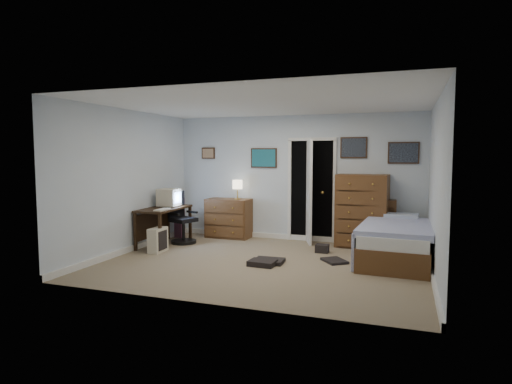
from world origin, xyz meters
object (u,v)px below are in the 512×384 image
at_px(computer_desk, 160,216).
at_px(tall_dresser, 362,211).
at_px(low_dresser, 229,218).
at_px(bed, 396,241).
at_px(office_chair, 182,223).

xyz_separation_m(computer_desk, tall_dresser, (3.64, 1.10, 0.12)).
distance_m(computer_desk, tall_dresser, 3.80).
bearing_deg(computer_desk, tall_dresser, 15.18).
height_order(computer_desk, low_dresser, low_dresser).
distance_m(tall_dresser, bed, 1.17).
bearing_deg(office_chair, low_dresser, 71.79).
bearing_deg(computer_desk, bed, 0.80).
bearing_deg(office_chair, bed, 18.62).
bearing_deg(low_dresser, office_chair, -127.71).
bearing_deg(low_dresser, bed, -14.82).
bearing_deg(low_dresser, tall_dresser, 0.46).
xyz_separation_m(tall_dresser, bed, (0.63, -0.92, -0.36)).
height_order(office_chair, bed, office_chair).
distance_m(low_dresser, bed, 3.47).
distance_m(office_chair, bed, 3.99).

